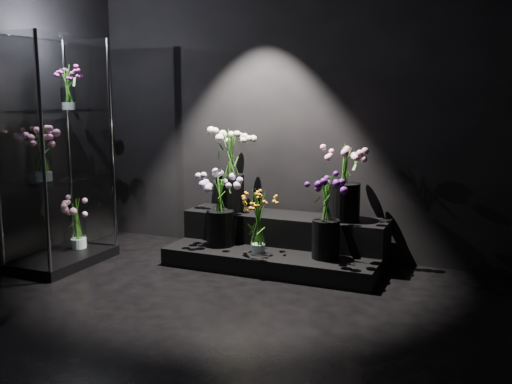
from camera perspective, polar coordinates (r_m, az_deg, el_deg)
The scene contains 12 objects.
floor at distance 3.82m, azimuth -7.11°, elevation -13.48°, with size 4.00×4.00×0.00m, color black.
wall_back at distance 5.33m, azimuth 3.49°, elevation 8.73°, with size 4.00×4.00×0.00m, color black.
display_riser at distance 5.14m, azimuth 2.43°, elevation -5.17°, with size 1.87×0.83×0.41m.
display_case at distance 5.21m, azimuth -19.27°, elevation 3.67°, with size 0.54×0.90×1.98m.
bouquet_orange_bells at distance 4.85m, azimuth 0.23°, elevation -2.85°, with size 0.36×0.36×0.54m.
bouquet_lilac at distance 5.07m, azimuth -3.58°, elevation -1.21°, with size 0.45×0.45×0.65m.
bouquet_purple at distance 4.70m, azimuth 7.04°, elevation -2.01°, with size 0.40×0.40×0.69m.
bouquet_cream_roses at distance 5.27m, azimuth -2.56°, elevation 2.99°, with size 0.53×0.53×0.78m.
bouquet_pink_roses at distance 4.95m, azimuth 8.85°, elevation 1.31°, with size 0.41×0.41×0.67m.
bouquet_case_pink at distance 5.10m, azimuth -20.55°, elevation 3.62°, with size 0.34×0.34×0.45m.
bouquet_case_magenta at distance 5.33m, azimuth -18.34°, elevation 9.89°, with size 0.22×0.22×0.38m.
bouquet_case_base_pink at distance 5.48m, azimuth -17.42°, elevation -2.91°, with size 0.38×0.38×0.46m.
Camera 1 is at (1.78, -3.02, 1.52)m, focal length 40.00 mm.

